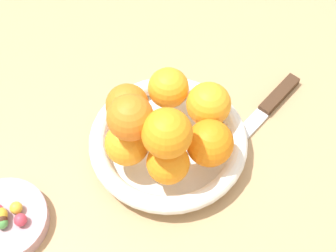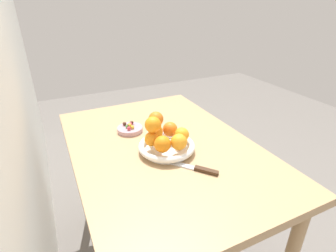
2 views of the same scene
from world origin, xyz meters
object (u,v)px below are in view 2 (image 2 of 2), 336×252
Objects in this scene: candy_dish at (130,129)px; orange_6 at (153,125)px; orange_3 at (152,139)px; candy_ball_2 at (130,125)px; fruit_bowl at (167,147)px; orange_4 at (162,144)px; candy_ball_5 at (124,124)px; candy_ball_4 at (127,126)px; orange_7 at (156,119)px; candy_ball_3 at (132,127)px; orange_5 at (179,142)px; candy_ball_6 at (129,128)px; orange_0 at (182,135)px; orange_1 at (170,129)px; candy_ball_7 at (132,123)px; orange_2 at (156,131)px; knife at (191,167)px; candy_ball_1 at (128,126)px; dining_table at (163,162)px; candy_ball_0 at (129,125)px.

candy_dish is 0.26m from orange_6.
orange_3 is 2.77× the size of candy_ball_2.
orange_4 reaches higher than fruit_bowl.
candy_ball_4 is at bearing -173.35° from candy_ball_5.
orange_7 is 3.55× the size of candy_ball_3.
orange_7 is at bearing 21.72° from orange_5.
candy_ball_6 is at bearing 23.37° from fruit_bowl.
candy_dish is 0.04m from candy_ball_5.
orange_4 is at bearing 110.52° from orange_0.
orange_1 reaches higher than candy_ball_7.
orange_5 reaches higher than orange_1.
fruit_bowl is 3.59× the size of orange_6.
orange_6 is 0.28m from candy_ball_7.
orange_2 is at bearing -162.09° from candy_ball_3.
candy_dish is 1.85× the size of orange_6.
orange_3 is at bearing 80.29° from orange_0.
orange_0 is at bearing -147.92° from candy_ball_4.
orange_2 reaches higher than knife.
candy_ball_3 and candy_ball_7 have the same top height.
candy_ball_3 is (0.27, 0.03, -0.04)m from orange_4.
candy_ball_4 is (-0.00, 0.01, 0.02)m from candy_dish.
orange_7 is at bearing 174.36° from orange_2.
orange_0 is 0.33m from candy_ball_5.
orange_5 is 0.31m from candy_ball_6.
candy_ball_6 and candy_ball_7 have the same top height.
orange_4 is 0.32m from candy_ball_7.
fruit_bowl is 0.08m from orange_0.
orange_0 is 3.34× the size of candy_ball_1.
dining_table is 0.24m from candy_ball_2.
fruit_bowl is 3.54× the size of orange_4.
candy_ball_5 is 1.02× the size of candy_ball_6.
knife is (-0.42, -0.13, -0.03)m from candy_ball_5.
orange_2 is 3.48× the size of candy_ball_7.
candy_ball_0 is (0.00, 0.00, 0.02)m from candy_dish.
orange_6 is at bearing 78.85° from fruit_bowl.
candy_ball_2 is (0.20, 0.12, -0.04)m from orange_1.
orange_7 is at bearing 53.32° from orange_0.
orange_3 is at bearing -172.92° from candy_ball_1.
orange_5 is at bearing -161.20° from candy_dish.
orange_3 is (-0.23, -0.02, 0.06)m from candy_dish.
candy_ball_5 is at bearing 9.69° from orange_4.
orange_0 is 0.28m from candy_ball_6.
candy_ball_3 and candy_ball_6 have the same top height.
candy_ball_0 is at bearing 87.59° from candy_dish.
orange_5 reaches higher than knife.
orange_7 is 0.25m from candy_ball_5.
candy_ball_7 is (0.27, 0.06, 0.01)m from fruit_bowl.
candy_ball_4 is (0.18, 0.07, -0.04)m from orange_2.
candy_ball_2 reaches higher than knife.
orange_2 is 0.20m from candy_ball_0.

